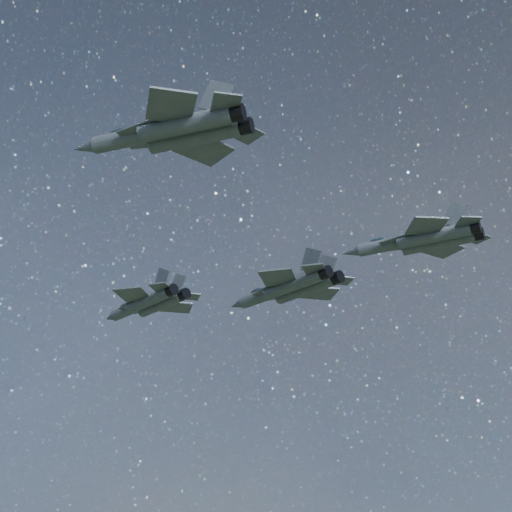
% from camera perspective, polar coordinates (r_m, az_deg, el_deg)
% --- Properties ---
extents(jet_lead, '(15.82, 10.53, 4.02)m').
position_cam_1_polar(jet_lead, '(85.36, -8.56, -3.70)').
color(jet_lead, '#373F45').
extents(jet_left, '(19.76, 13.21, 5.01)m').
position_cam_1_polar(jet_left, '(93.24, 2.79, -2.52)').
color(jet_left, '#373F45').
extents(jet_right, '(16.30, 11.40, 4.11)m').
position_cam_1_polar(jet_right, '(57.66, -6.46, 9.93)').
color(jet_right, '#373F45').
extents(jet_slot, '(15.71, 11.18, 4.00)m').
position_cam_1_polar(jet_slot, '(76.79, 13.29, 1.31)').
color(jet_slot, '#373F45').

